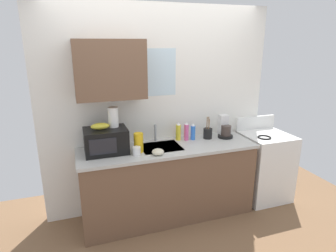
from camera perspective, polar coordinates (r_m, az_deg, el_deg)
kitchen_wall_assembly at (r=3.45m, az=-3.30°, el=4.35°), size 2.84×0.42×2.50m
counter_unit at (r=3.50m, az=-0.03°, el=-10.91°), size 2.07×0.63×0.90m
sink_faucet at (r=3.48m, az=-2.56°, el=-1.36°), size 0.03×0.03×0.21m
stove_range at (r=4.12m, az=18.64°, el=-7.50°), size 0.60×0.60×1.08m
microwave at (r=3.18m, az=-12.33°, el=-2.91°), size 0.46×0.35×0.27m
banana_bunch at (r=3.12m, az=-13.42°, el=-0.04°), size 0.20×0.11×0.07m
paper_towel_roll at (r=3.17m, az=-10.91°, el=1.75°), size 0.11×0.11×0.22m
coffee_maker at (r=3.70m, az=11.25°, el=-0.58°), size 0.19×0.21×0.28m
dish_soap_bottle_yellow at (r=3.51m, az=2.07°, el=-1.12°), size 0.06×0.06×0.23m
dish_soap_bottle_pink at (r=3.51m, az=3.70°, el=-1.11°), size 0.06×0.06×0.23m
dish_soap_bottle_blue at (r=3.55m, az=5.02°, el=-1.17°), size 0.06×0.06×0.21m
cereal_canister at (r=3.15m, az=-5.92°, el=-3.33°), size 0.10×0.10×0.22m
mug_white at (r=3.08m, az=-6.29°, el=-5.01°), size 0.08×0.08×0.09m
utensil_crock at (r=3.61m, az=7.96°, el=-1.40°), size 0.11×0.11×0.28m
small_bowl at (r=3.08m, az=-2.02°, el=-5.20°), size 0.13×0.13×0.06m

